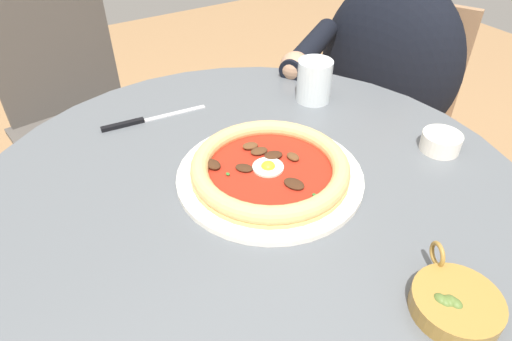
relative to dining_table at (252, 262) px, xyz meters
name	(u,v)px	position (x,y,z in m)	size (l,w,h in m)	color
dining_table	(252,262)	(0.00, 0.00, 0.00)	(0.92, 0.92, 0.76)	#565B60
pizza_on_plate	(270,170)	(-0.01, 0.04, 0.19)	(0.31, 0.31, 0.04)	white
water_glass	(314,83)	(-0.19, 0.27, 0.21)	(0.07, 0.07, 0.09)	silver
steak_knife	(139,121)	(-0.29, -0.08, 0.18)	(0.03, 0.21, 0.01)	silver
ramekin_capers	(441,141)	(0.08, 0.35, 0.19)	(0.07, 0.07, 0.03)	white
olive_pan	(455,303)	(0.32, 0.09, 0.19)	(0.13, 0.11, 0.05)	olive
diner_person	(376,126)	(-0.32, 0.64, -0.09)	(0.45, 0.58, 1.10)	#282833
cafe_chair_diner	(391,107)	(-0.38, 0.76, -0.09)	(0.52, 0.52, 0.81)	#957050
cafe_chair_spare_far	(76,102)	(-0.85, -0.12, -0.04)	(0.46, 0.46, 0.91)	#504A45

